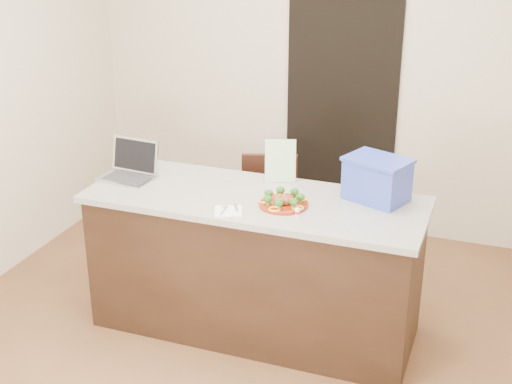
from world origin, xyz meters
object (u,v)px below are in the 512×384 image
(yogurt_bottle, at_px, (297,211))
(laptop, at_px, (131,167))
(blue_box, at_px, (377,179))
(chair, at_px, (265,210))
(island, at_px, (255,264))
(napkin, at_px, (228,211))
(plate, at_px, (283,204))

(yogurt_bottle, xyz_separation_m, laptop, (-1.18, 0.21, 0.04))
(blue_box, height_order, chair, blue_box)
(island, distance_m, chair, 0.72)
(napkin, relative_size, yogurt_bottle, 2.44)
(laptop, bearing_deg, island, 2.79)
(plate, relative_size, napkin, 1.87)
(blue_box, distance_m, chair, 1.14)
(blue_box, bearing_deg, chair, 171.81)
(plate, bearing_deg, napkin, -144.33)
(island, height_order, chair, island)
(plate, distance_m, yogurt_bottle, 0.16)
(yogurt_bottle, distance_m, laptop, 1.20)
(napkin, bearing_deg, plate, 35.67)
(laptop, bearing_deg, blue_box, 11.42)
(plate, relative_size, laptop, 0.82)
(napkin, bearing_deg, island, 75.34)
(island, xyz_separation_m, chair, (-0.18, 0.70, 0.05))
(blue_box, xyz_separation_m, chair, (-0.87, 0.49, -0.54))
(napkin, height_order, chair, napkin)
(chair, bearing_deg, blue_box, -46.17)
(plate, xyz_separation_m, napkin, (-0.27, -0.19, -0.01))
(napkin, relative_size, blue_box, 0.36)
(yogurt_bottle, bearing_deg, chair, 119.93)
(laptop, distance_m, blue_box, 1.57)
(island, distance_m, laptop, 1.01)
(island, height_order, laptop, laptop)
(plate, relative_size, chair, 0.32)
(plate, height_order, laptop, laptop)
(island, height_order, blue_box, blue_box)
(napkin, bearing_deg, blue_box, 31.51)
(laptop, relative_size, blue_box, 0.82)
(chair, bearing_deg, napkin, -99.93)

